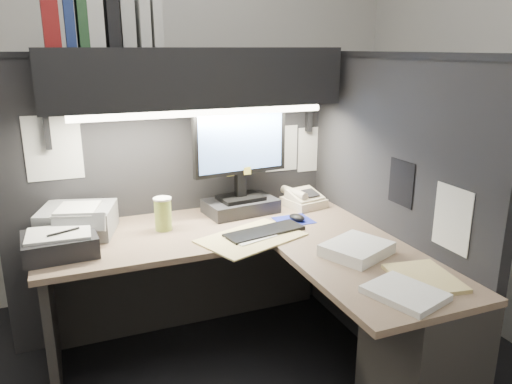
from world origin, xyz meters
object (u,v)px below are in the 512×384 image
notebook_stack (60,244)px  keyboard (264,232)px  printer (78,221)px  desk (307,315)px  overhead_shelf (195,77)px  telephone (304,200)px  monitor (241,173)px  coffee_cup (163,215)px

notebook_stack → keyboard: bearing=-6.5°
keyboard → printer: 0.95m
desk → keyboard: keyboard is taller
overhead_shelf → telephone: (0.63, -0.06, -0.73)m
overhead_shelf → notebook_stack: overhead_shelf is taller
monitor → notebook_stack: size_ratio=1.87×
monitor → printer: (-0.89, -0.01, -0.17)m
monitor → printer: 0.90m
telephone → coffee_cup: 0.87m
keyboard → coffee_cup: coffee_cup is taller
telephone → notebook_stack: notebook_stack is taller
overhead_shelf → monitor: overhead_shelf is taller
overhead_shelf → telephone: 0.97m
telephone → printer: size_ratio=0.60×
coffee_cup → desk: bearing=-49.0°
overhead_shelf → coffee_cup: 0.74m
telephone → printer: (-1.28, 0.02, 0.03)m
overhead_shelf → coffee_cup: overhead_shelf is taller
desk → overhead_shelf: bearing=111.8°
telephone → desk: bearing=-128.1°
coffee_cup → telephone: bearing=5.5°
desk → monitor: 0.90m
overhead_shelf → notebook_stack: 1.07m
telephone → printer: 1.28m
keyboard → printer: size_ratio=1.19×
desk → monitor: bearing=94.7°
overhead_shelf → monitor: size_ratio=2.57×
coffee_cup → notebook_stack: (-0.51, -0.14, -0.03)m
monitor → keyboard: size_ratio=1.43×
telephone → coffee_cup: (-0.86, -0.08, 0.04)m
coffee_cup → overhead_shelf: bearing=31.3°
printer → notebook_stack: bearing=-94.3°
printer → notebook_stack: size_ratio=1.10×
keyboard → notebook_stack: 0.98m
overhead_shelf → notebook_stack: bearing=-159.1°
keyboard → telephone: telephone is taller
overhead_shelf → printer: size_ratio=4.38×
printer → coffee_cup: bearing=2.1°
keyboard → coffee_cup: (-0.47, 0.25, 0.07)m
overhead_shelf → coffee_cup: (-0.23, -0.14, -0.69)m
telephone → coffee_cup: coffee_cup is taller
overhead_shelf → printer: (-0.65, -0.03, -0.70)m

